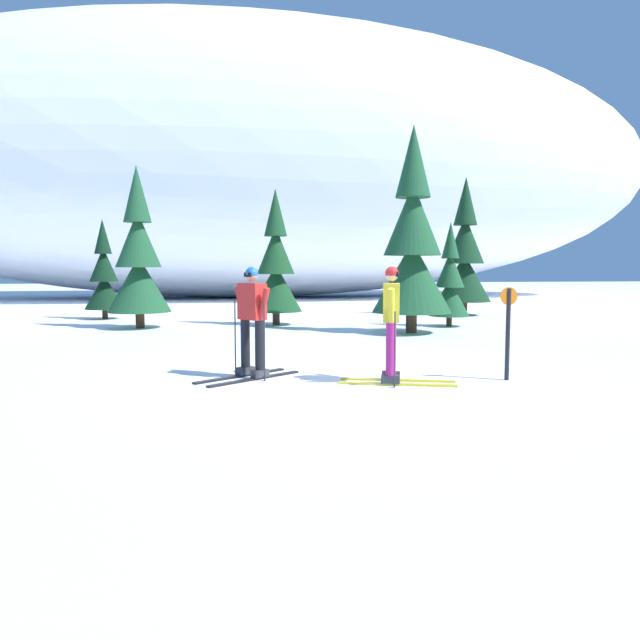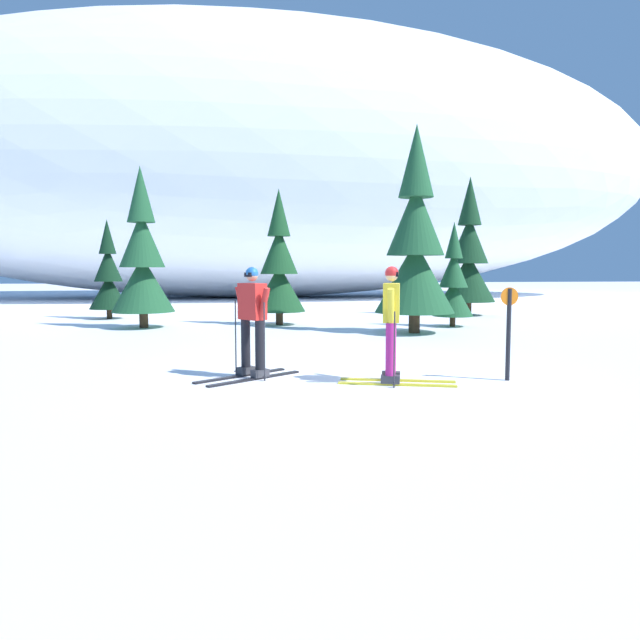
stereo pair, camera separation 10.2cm
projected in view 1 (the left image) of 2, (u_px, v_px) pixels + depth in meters
ground_plane at (352, 375)px, 9.76m from camera, size 120.00×120.00×0.00m
skier_red_jacket at (252, 319)px, 9.48m from camera, size 1.71×1.45×1.77m
skier_yellow_jacket at (392, 322)px, 9.02m from camera, size 1.82×0.92×1.79m
pine_tree_far_left at (104, 277)px, 20.36m from camera, size 1.32×1.32×3.42m
pine_tree_left at (139, 261)px, 17.23m from camera, size 1.81×1.81×4.70m
pine_tree_center_left at (276, 268)px, 18.20m from camera, size 1.61×1.61×4.16m
pine_tree_center_right at (412, 247)px, 15.91m from camera, size 2.14×2.14×5.55m
pine_tree_right at (450, 283)px, 17.80m from camera, size 1.20×1.20×3.12m
pine_tree_far_right at (465, 258)px, 21.96m from camera, size 1.96×1.96×5.09m
snow_ridge_background at (241, 161)px, 34.80m from camera, size 50.85×17.07×15.95m
trail_marker_post at (508, 328)px, 9.28m from camera, size 0.28×0.07×1.46m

